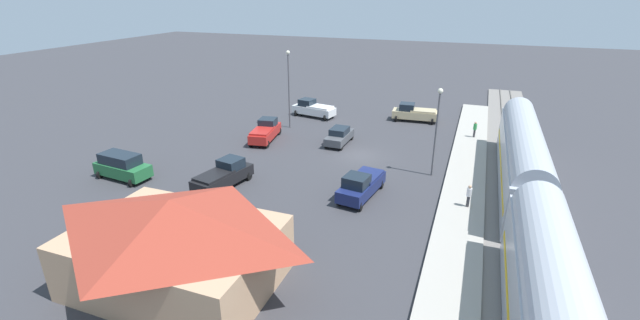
{
  "coord_description": "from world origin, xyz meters",
  "views": [
    {
      "loc": [
        -10.01,
        37.32,
        15.05
      ],
      "look_at": [
        2.24,
        4.8,
        1.0
      ],
      "focal_mm": 23.84,
      "sensor_mm": 36.0,
      "label": 1
    }
  ],
  "objects_px": {
    "pickup_tan": "(414,113)",
    "light_pole_near_platform": "(437,122)",
    "station_building": "(175,241)",
    "pickup_black": "(224,175)",
    "pedestrian_on_platform": "(469,194)",
    "pickup_red": "(265,131)",
    "pickup_navy": "(361,185)",
    "suv_green": "(122,166)",
    "pickup_white": "(313,109)",
    "sedan_charcoal": "(339,136)",
    "light_pole_lot_center": "(289,81)",
    "pedestrian_waiting_far": "(475,128)"
  },
  "relations": [
    {
      "from": "pedestrian_waiting_far",
      "to": "pickup_navy",
      "type": "bearing_deg",
      "value": 65.95
    },
    {
      "from": "pedestrian_waiting_far",
      "to": "station_building",
      "type": "bearing_deg",
      "value": 65.13
    },
    {
      "from": "pickup_tan",
      "to": "suv_green",
      "type": "height_order",
      "value": "suv_green"
    },
    {
      "from": "sedan_charcoal",
      "to": "suv_green",
      "type": "distance_m",
      "value": 20.7
    },
    {
      "from": "pedestrian_on_platform",
      "to": "sedan_charcoal",
      "type": "distance_m",
      "value": 16.79
    },
    {
      "from": "pickup_white",
      "to": "suv_green",
      "type": "bearing_deg",
      "value": 70.58
    },
    {
      "from": "light_pole_near_platform",
      "to": "pickup_white",
      "type": "bearing_deg",
      "value": -39.37
    },
    {
      "from": "station_building",
      "to": "light_pole_lot_center",
      "type": "relative_size",
      "value": 1.28
    },
    {
      "from": "station_building",
      "to": "suv_green",
      "type": "xyz_separation_m",
      "value": [
        13.33,
        -9.7,
        -1.49
      ]
    },
    {
      "from": "pedestrian_waiting_far",
      "to": "light_pole_lot_center",
      "type": "height_order",
      "value": "light_pole_lot_center"
    },
    {
      "from": "sedan_charcoal",
      "to": "suv_green",
      "type": "bearing_deg",
      "value": 45.51
    },
    {
      "from": "pickup_tan",
      "to": "light_pole_near_platform",
      "type": "xyz_separation_m",
      "value": [
        -4.07,
        15.91,
        3.79
      ]
    },
    {
      "from": "station_building",
      "to": "pickup_red",
      "type": "relative_size",
      "value": 2.0
    },
    {
      "from": "sedan_charcoal",
      "to": "suv_green",
      "type": "height_order",
      "value": "suv_green"
    },
    {
      "from": "suv_green",
      "to": "pickup_black",
      "type": "relative_size",
      "value": 0.89
    },
    {
      "from": "suv_green",
      "to": "pickup_red",
      "type": "distance_m",
      "value": 14.74
    },
    {
      "from": "light_pole_near_platform",
      "to": "pickup_black",
      "type": "bearing_deg",
      "value": 27.98
    },
    {
      "from": "light_pole_near_platform",
      "to": "pickup_red",
      "type": "bearing_deg",
      "value": -10.1
    },
    {
      "from": "pickup_black",
      "to": "light_pole_near_platform",
      "type": "bearing_deg",
      "value": -152.02
    },
    {
      "from": "pedestrian_on_platform",
      "to": "pickup_tan",
      "type": "distance_m",
      "value": 22.6
    },
    {
      "from": "pedestrian_waiting_far",
      "to": "pickup_red",
      "type": "bearing_deg",
      "value": 20.98
    },
    {
      "from": "pickup_navy",
      "to": "pickup_red",
      "type": "xyz_separation_m",
      "value": [
        13.08,
        -9.31,
        0.0
      ]
    },
    {
      "from": "pickup_navy",
      "to": "suv_green",
      "type": "height_order",
      "value": "suv_green"
    },
    {
      "from": "pickup_white",
      "to": "light_pole_lot_center",
      "type": "relative_size",
      "value": 0.65
    },
    {
      "from": "sedan_charcoal",
      "to": "pickup_navy",
      "type": "height_order",
      "value": "pickup_navy"
    },
    {
      "from": "pickup_black",
      "to": "pickup_white",
      "type": "bearing_deg",
      "value": -88.07
    },
    {
      "from": "suv_green",
      "to": "pickup_tan",
      "type": "bearing_deg",
      "value": -128.38
    },
    {
      "from": "pickup_white",
      "to": "pickup_tan",
      "type": "bearing_deg",
      "value": -168.37
    },
    {
      "from": "pickup_navy",
      "to": "pickup_tan",
      "type": "xyz_separation_m",
      "value": [
        -0.58,
        -22.06,
        0.0
      ]
    },
    {
      "from": "pickup_black",
      "to": "light_pole_lot_center",
      "type": "relative_size",
      "value": 0.64
    },
    {
      "from": "light_pole_near_platform",
      "to": "light_pole_lot_center",
      "type": "relative_size",
      "value": 0.87
    },
    {
      "from": "pedestrian_waiting_far",
      "to": "pedestrian_on_platform",
      "type": "bearing_deg",
      "value": 90.52
    },
    {
      "from": "pedestrian_on_platform",
      "to": "pickup_black",
      "type": "distance_m",
      "value": 19.0
    },
    {
      "from": "pickup_white",
      "to": "pickup_tan",
      "type": "relative_size",
      "value": 1.03
    },
    {
      "from": "pedestrian_on_platform",
      "to": "pickup_red",
      "type": "relative_size",
      "value": 0.3
    },
    {
      "from": "sedan_charcoal",
      "to": "light_pole_near_platform",
      "type": "bearing_deg",
      "value": 154.2
    },
    {
      "from": "pickup_white",
      "to": "sedan_charcoal",
      "type": "relative_size",
      "value": 1.25
    },
    {
      "from": "station_building",
      "to": "pickup_black",
      "type": "height_order",
      "value": "station_building"
    },
    {
      "from": "pickup_white",
      "to": "light_pole_near_platform",
      "type": "relative_size",
      "value": 0.74
    },
    {
      "from": "pedestrian_on_platform",
      "to": "station_building",
      "type": "bearing_deg",
      "value": 44.47
    },
    {
      "from": "pickup_navy",
      "to": "pickup_tan",
      "type": "distance_m",
      "value": 22.06
    },
    {
      "from": "pickup_red",
      "to": "pickup_white",
      "type": "bearing_deg",
      "value": -97.91
    },
    {
      "from": "pedestrian_waiting_far",
      "to": "suv_green",
      "type": "distance_m",
      "value": 34.7
    },
    {
      "from": "pedestrian_waiting_far",
      "to": "suv_green",
      "type": "height_order",
      "value": "suv_green"
    },
    {
      "from": "pickup_navy",
      "to": "pickup_tan",
      "type": "relative_size",
      "value": 1.02
    },
    {
      "from": "pickup_tan",
      "to": "pedestrian_on_platform",
      "type": "bearing_deg",
      "value": 108.78
    },
    {
      "from": "station_building",
      "to": "light_pole_near_platform",
      "type": "bearing_deg",
      "value": -119.72
    },
    {
      "from": "pedestrian_waiting_far",
      "to": "light_pole_near_platform",
      "type": "xyz_separation_m",
      "value": [
        3.05,
        11.13,
        3.54
      ]
    },
    {
      "from": "suv_green",
      "to": "sedan_charcoal",
      "type": "bearing_deg",
      "value": -134.49
    },
    {
      "from": "pedestrian_on_platform",
      "to": "pickup_red",
      "type": "bearing_deg",
      "value": -22.44
    }
  ]
}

